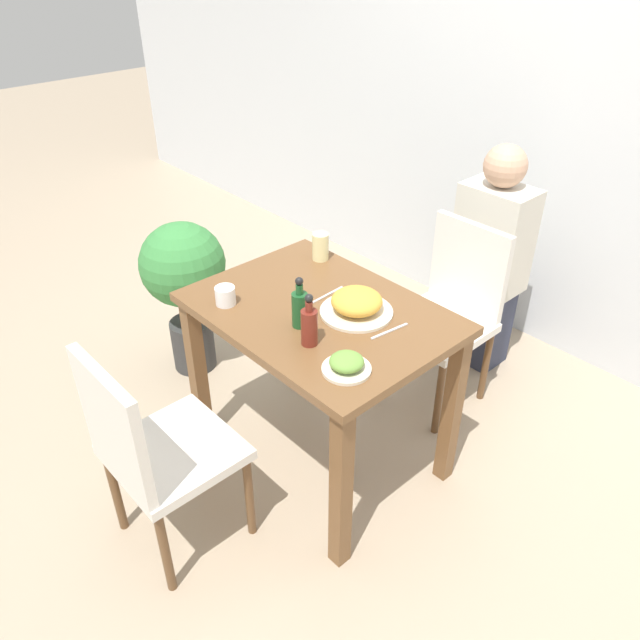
{
  "coord_description": "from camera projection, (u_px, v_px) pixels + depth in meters",
  "views": [
    {
      "loc": [
        1.48,
        -1.35,
        2.03
      ],
      "look_at": [
        0.0,
        0.0,
        0.72
      ],
      "focal_mm": 35.0,
      "sensor_mm": 36.0,
      "label": 1
    }
  ],
  "objects": [
    {
      "name": "drink_cup",
      "position": [
        225.0,
        296.0,
        2.38
      ],
      "size": [
        0.08,
        0.08,
        0.07
      ],
      "color": "white",
      "rests_on": "dining_table"
    },
    {
      "name": "sauce_bottle",
      "position": [
        300.0,
        308.0,
        2.23
      ],
      "size": [
        0.06,
        0.06,
        0.2
      ],
      "color": "#194C23",
      "rests_on": "dining_table"
    },
    {
      "name": "person_figure",
      "position": [
        489.0,
        262.0,
        3.09
      ],
      "size": [
        0.34,
        0.22,
        1.17
      ],
      "color": "#2D3347",
      "rests_on": "ground_plane"
    },
    {
      "name": "food_plate",
      "position": [
        357.0,
        304.0,
        2.32
      ],
      "size": [
        0.28,
        0.28,
        0.09
      ],
      "color": "beige",
      "rests_on": "dining_table"
    },
    {
      "name": "dining_table",
      "position": [
        320.0,
        337.0,
        2.44
      ],
      "size": [
        0.99,
        0.72,
        0.77
      ],
      "color": "brown",
      "rests_on": "ground_plane"
    },
    {
      "name": "ground_plane",
      "position": [
        320.0,
        454.0,
        2.79
      ],
      "size": [
        16.0,
        16.0,
        0.0
      ],
      "primitive_type": "plane",
      "color": "tan"
    },
    {
      "name": "side_plate",
      "position": [
        347.0,
        364.0,
        2.04
      ],
      "size": [
        0.17,
        0.17,
        0.06
      ],
      "color": "beige",
      "rests_on": "dining_table"
    },
    {
      "name": "fork_utensil",
      "position": [
        326.0,
        296.0,
        2.45
      ],
      "size": [
        0.02,
        0.19,
        0.0
      ],
      "rotation": [
        0.0,
        0.0,
        1.62
      ],
      "color": "silver",
      "rests_on": "dining_table"
    },
    {
      "name": "chair_far",
      "position": [
        450.0,
        307.0,
        2.9
      ],
      "size": [
        0.42,
        0.42,
        0.88
      ],
      "color": "silver",
      "rests_on": "ground_plane"
    },
    {
      "name": "chair_near",
      "position": [
        152.0,
        448.0,
        2.14
      ],
      "size": [
        0.42,
        0.42,
        0.88
      ],
      "rotation": [
        0.0,
        0.0,
        3.14
      ],
      "color": "silver",
      "rests_on": "ground_plane"
    },
    {
      "name": "potted_plant_left",
      "position": [
        184.0,
        277.0,
        3.05
      ],
      "size": [
        0.42,
        0.42,
        0.81
      ],
      "color": "#333333",
      "rests_on": "ground_plane"
    },
    {
      "name": "wall_back",
      "position": [
        560.0,
        97.0,
        2.95
      ],
      "size": [
        8.0,
        0.05,
        2.6
      ],
      "color": "silver",
      "rests_on": "ground_plane"
    },
    {
      "name": "juice_glass",
      "position": [
        320.0,
        247.0,
        2.68
      ],
      "size": [
        0.07,
        0.07,
        0.12
      ],
      "color": "beige",
      "rests_on": "dining_table"
    },
    {
      "name": "condiment_bottle",
      "position": [
        309.0,
        325.0,
        2.14
      ],
      "size": [
        0.06,
        0.06,
        0.2
      ],
      "color": "maroon",
      "rests_on": "dining_table"
    },
    {
      "name": "spoon_utensil",
      "position": [
        390.0,
        331.0,
        2.24
      ],
      "size": [
        0.03,
        0.17,
        0.0
      ],
      "rotation": [
        0.0,
        0.0,
        1.44
      ],
      "color": "silver",
      "rests_on": "dining_table"
    }
  ]
}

